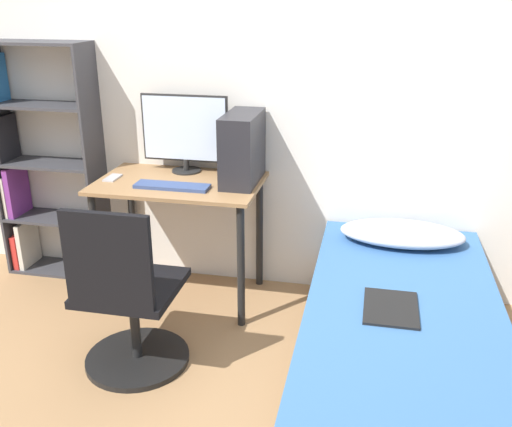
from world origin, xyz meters
The scene contains 11 objects.
wall_back centered at (0.00, 1.45, 1.25)m, with size 8.00×0.05×2.50m.
desk centered at (-0.44, 1.12, 0.63)m, with size 0.97×0.61×0.76m.
bookshelf centered at (-1.46, 1.30, 0.71)m, with size 0.67×0.27×1.53m.
office_chair centered at (-0.45, 0.36, 0.35)m, with size 0.53×0.53×0.91m.
bed centered at (0.86, 0.48, 0.23)m, with size 0.91×1.89×0.47m.
pillow centered at (0.86, 1.17, 0.52)m, with size 0.69×0.36×0.11m.
magazine centered at (0.80, 0.40, 0.47)m, with size 0.24×0.32×0.01m.
monitor centered at (-0.46, 1.33, 1.01)m, with size 0.54×0.18×0.47m.
keyboard centered at (-0.44, 1.00, 0.77)m, with size 0.43×0.12×0.02m.
pc_tower centered at (-0.07, 1.20, 0.96)m, with size 0.19×0.42×0.40m.
phone centered at (-0.84, 1.09, 0.76)m, with size 0.07×0.14×0.01m.
Camera 1 is at (0.67, -1.90, 1.79)m, focal length 40.00 mm.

